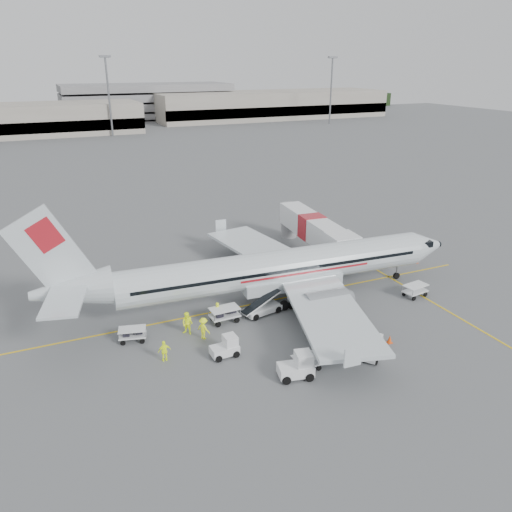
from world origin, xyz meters
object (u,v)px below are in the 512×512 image
(aircraft, at_px, (279,245))
(tug_aft, at_px, (224,347))
(tug_mid, at_px, (296,366))
(belt_loader, at_px, (263,301))
(tug_fore, at_px, (371,348))
(jet_bridge, at_px, (312,235))

(aircraft, relative_size, tug_aft, 18.62)
(aircraft, xyz_separation_m, tug_mid, (-4.39, -11.61, -4.37))
(belt_loader, relative_size, tug_fore, 2.06)
(jet_bridge, height_order, tug_mid, jet_bridge)
(belt_loader, relative_size, tug_mid, 1.83)
(jet_bridge, bearing_deg, belt_loader, -131.12)
(jet_bridge, relative_size, tug_mid, 7.11)
(aircraft, bearing_deg, tug_fore, -77.30)
(jet_bridge, height_order, tug_fore, jet_bridge)
(tug_fore, bearing_deg, tug_aft, 116.90)
(jet_bridge, bearing_deg, tug_mid, -118.09)
(aircraft, relative_size, tug_mid, 15.86)
(aircraft, xyz_separation_m, jet_bridge, (8.61, 8.88, -3.04))
(aircraft, bearing_deg, jet_bridge, 49.40)
(tug_mid, distance_m, tug_aft, 5.78)
(belt_loader, distance_m, tug_fore, 10.59)
(tug_aft, bearing_deg, tug_fore, -27.31)
(belt_loader, xyz_separation_m, tug_aft, (-5.41, -4.96, -0.40))
(tug_mid, bearing_deg, jet_bridge, 69.62)
(tug_fore, height_order, tug_aft, tug_fore)
(jet_bridge, relative_size, tug_fore, 8.03)
(tug_mid, bearing_deg, belt_loader, 91.01)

